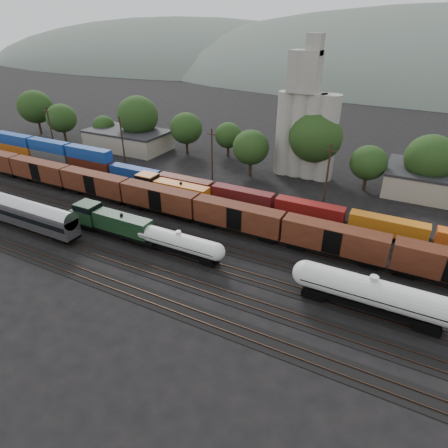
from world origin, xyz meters
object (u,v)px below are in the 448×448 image
at_px(green_locomotive, 108,221).
at_px(grain_silo, 306,126).
at_px(orange_locomotive, 167,189).
at_px(passenger_coach, 21,211).
at_px(tank_car_a, 179,242).

relative_size(green_locomotive, grain_silo, 0.59).
bearing_deg(orange_locomotive, passenger_coach, -127.20).
distance_m(green_locomotive, passenger_coach, 15.06).
height_order(green_locomotive, passenger_coach, passenger_coach).
bearing_deg(tank_car_a, orange_locomotive, 129.89).
distance_m(passenger_coach, grain_silo, 57.53).
height_order(green_locomotive, orange_locomotive, orange_locomotive).
distance_m(tank_car_a, passenger_coach, 28.18).
height_order(tank_car_a, grain_silo, grain_silo).
height_order(green_locomotive, tank_car_a, green_locomotive).
bearing_deg(grain_silo, tank_car_a, -98.18).
bearing_deg(tank_car_a, passenger_coach, -169.77).
bearing_deg(passenger_coach, orange_locomotive, 52.80).
xyz_separation_m(green_locomotive, grain_silo, (19.42, 41.00, 8.67)).
bearing_deg(grain_silo, passenger_coach, -126.15).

